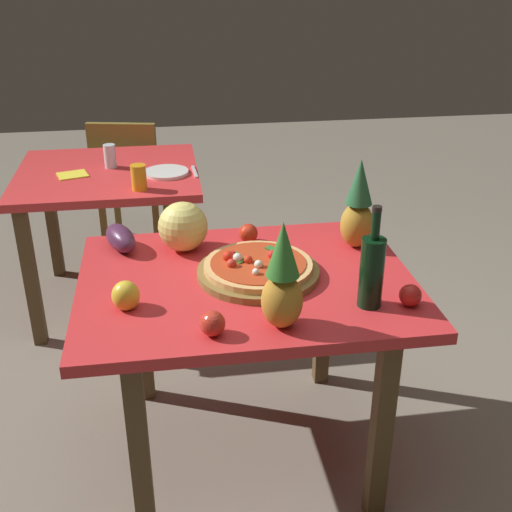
% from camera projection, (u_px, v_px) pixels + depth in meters
% --- Properties ---
extents(ground_plane, '(10.00, 10.00, 0.00)m').
position_uv_depth(ground_plane, '(248.00, 447.00, 2.52)').
color(ground_plane, gray).
extents(display_table, '(1.14, 0.87, 0.75)m').
position_uv_depth(display_table, '(246.00, 303.00, 2.23)').
color(display_table, '#503B20').
rests_on(display_table, ground_plane).
extents(background_table, '(0.90, 0.84, 0.75)m').
position_uv_depth(background_table, '(109.00, 192.00, 3.29)').
color(background_table, '#503B20').
rests_on(background_table, ground_plane).
extents(dining_chair, '(0.47, 0.47, 0.85)m').
position_uv_depth(dining_chair, '(130.00, 178.00, 3.94)').
color(dining_chair, olive).
rests_on(dining_chair, ground_plane).
extents(pizza_board, '(0.42, 0.42, 0.02)m').
position_uv_depth(pizza_board, '(258.00, 272.00, 2.21)').
color(pizza_board, olive).
rests_on(pizza_board, display_table).
extents(pizza, '(0.37, 0.37, 0.06)m').
position_uv_depth(pizza, '(257.00, 265.00, 2.19)').
color(pizza, '#E1AB63').
rests_on(pizza, pizza_board).
extents(wine_bottle, '(0.08, 0.08, 0.33)m').
position_uv_depth(wine_bottle, '(372.00, 270.00, 1.98)').
color(wine_bottle, black).
rests_on(wine_bottle, display_table).
extents(pineapple_left, '(0.12, 0.12, 0.34)m').
position_uv_depth(pineapple_left, '(282.00, 281.00, 1.85)').
color(pineapple_left, '#BE842A').
rests_on(pineapple_left, display_table).
extents(pineapple_right, '(0.12, 0.12, 0.34)m').
position_uv_depth(pineapple_right, '(358.00, 209.00, 2.36)').
color(pineapple_right, '#B1862A').
rests_on(pineapple_right, display_table).
extents(melon, '(0.18, 0.18, 0.18)m').
position_uv_depth(melon, '(183.00, 227.00, 2.36)').
color(melon, '#E8DC6F').
rests_on(melon, display_table).
extents(bell_pepper, '(0.09, 0.09, 0.10)m').
position_uv_depth(bell_pepper, '(126.00, 296.00, 1.99)').
color(bell_pepper, yellow).
rests_on(bell_pepper, display_table).
extents(eggplant, '(0.16, 0.22, 0.09)m').
position_uv_depth(eggplant, '(121.00, 238.00, 2.38)').
color(eggplant, '#4C2544').
rests_on(eggplant, display_table).
extents(tomato_at_corner, '(0.07, 0.07, 0.07)m').
position_uv_depth(tomato_at_corner, '(248.00, 233.00, 2.44)').
color(tomato_at_corner, red).
rests_on(tomato_at_corner, display_table).
extents(tomato_by_bottle, '(0.07, 0.07, 0.07)m').
position_uv_depth(tomato_by_bottle, '(410.00, 295.00, 2.01)').
color(tomato_by_bottle, red).
rests_on(tomato_by_bottle, display_table).
extents(tomato_beside_pepper, '(0.08, 0.08, 0.08)m').
position_uv_depth(tomato_beside_pepper, '(212.00, 324.00, 1.86)').
color(tomato_beside_pepper, red).
rests_on(tomato_beside_pepper, display_table).
extents(drinking_glass_juice, '(0.07, 0.07, 0.12)m').
position_uv_depth(drinking_glass_juice, '(139.00, 177.00, 2.96)').
color(drinking_glass_juice, orange).
rests_on(drinking_glass_juice, background_table).
extents(drinking_glass_water, '(0.06, 0.06, 0.12)m').
position_uv_depth(drinking_glass_water, '(110.00, 156.00, 3.26)').
color(drinking_glass_water, silver).
rests_on(drinking_glass_water, background_table).
extents(dinner_plate, '(0.22, 0.22, 0.02)m').
position_uv_depth(dinner_plate, '(166.00, 172.00, 3.19)').
color(dinner_plate, white).
rests_on(dinner_plate, background_table).
extents(fork_utensil, '(0.03, 0.18, 0.01)m').
position_uv_depth(fork_utensil, '(138.00, 174.00, 3.17)').
color(fork_utensil, silver).
rests_on(fork_utensil, background_table).
extents(knife_utensil, '(0.02, 0.18, 0.01)m').
position_uv_depth(knife_utensil, '(195.00, 172.00, 3.21)').
color(knife_utensil, silver).
rests_on(knife_utensil, background_table).
extents(napkin_folded, '(0.17, 0.16, 0.01)m').
position_uv_depth(napkin_folded, '(73.00, 175.00, 3.17)').
color(napkin_folded, yellow).
rests_on(napkin_folded, background_table).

